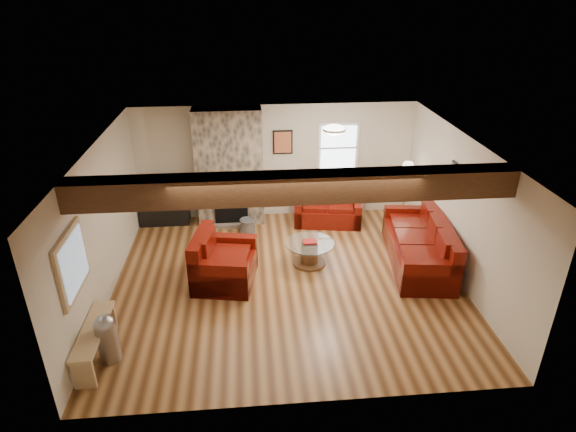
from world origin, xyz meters
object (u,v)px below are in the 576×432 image
coffee_table (309,253)px  tv_cabinet (165,212)px  loveseat (328,207)px  floor_lamp (407,172)px  television (162,191)px  armchair_red (224,259)px  sofa_three (419,241)px

coffee_table → tv_cabinet: (-2.92, 1.98, 0.04)m
coffee_table → loveseat: bearing=69.8°
coffee_table → floor_lamp: bearing=33.0°
tv_cabinet → television: 0.49m
television → floor_lamp: 5.19m
coffee_table → television: (-2.92, 1.98, 0.53)m
armchair_red → floor_lamp: floor_lamp is taller
loveseat → television: (-3.54, 0.30, 0.38)m
armchair_red → tv_cabinet: bearing=39.3°
sofa_three → television: bearing=-105.6°
television → floor_lamp: bearing=-6.0°
armchair_red → floor_lamp: bearing=-53.2°
loveseat → tv_cabinet: loveseat is taller
loveseat → coffee_table: size_ratio=1.54×
armchair_red → coffee_table: bearing=-63.5°
armchair_red → tv_cabinet: (-1.37, 2.44, -0.20)m
coffee_table → television: size_ratio=1.14×
loveseat → tv_cabinet: 3.55m
loveseat → tv_cabinet: bearing=-175.8°
armchair_red → floor_lamp: (3.77, 1.90, 0.76)m
coffee_table → tv_cabinet: tv_cabinet is taller
armchair_red → coffee_table: 1.63m
armchair_red → sofa_three: bearing=-74.8°
sofa_three → armchair_red: (-3.56, -0.32, 0.01)m
sofa_three → television: television is taller
coffee_table → tv_cabinet: bearing=145.8°
sofa_three → television: 5.37m
armchair_red → floor_lamp: 4.29m
armchair_red → coffee_table: armchair_red is taller
floor_lamp → sofa_three: bearing=-97.5°
armchair_red → tv_cabinet: size_ratio=1.08×
armchair_red → television: (-1.37, 2.44, 0.30)m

